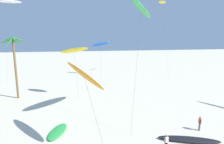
{
  "coord_description": "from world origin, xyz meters",
  "views": [
    {
      "loc": [
        -2.6,
        0.71,
        10.83
      ],
      "look_at": [
        1.54,
        20.93,
        7.0
      ],
      "focal_mm": 30.09,
      "sensor_mm": 36.0,
      "label": 1
    }
  ],
  "objects_px": {
    "flying_kite_4": "(141,8)",
    "flying_kite_5": "(5,1)",
    "person_foreground_walker": "(200,123)",
    "grounded_kite_0": "(189,139)",
    "flying_kite_3": "(84,75)",
    "flying_kite_6": "(100,44)",
    "grounded_kite_1": "(58,131)",
    "flying_kite_0": "(162,3)",
    "person_mid_field": "(166,142)",
    "flying_kite_1": "(74,50)",
    "palm_tree_1": "(14,48)"
  },
  "relations": [
    {
      "from": "flying_kite_4",
      "to": "grounded_kite_0",
      "type": "height_order",
      "value": "flying_kite_4"
    },
    {
      "from": "flying_kite_3",
      "to": "grounded_kite_1",
      "type": "bearing_deg",
      "value": 135.96
    },
    {
      "from": "grounded_kite_1",
      "to": "flying_kite_1",
      "type": "bearing_deg",
      "value": 80.88
    },
    {
      "from": "palm_tree_1",
      "to": "person_foreground_walker",
      "type": "bearing_deg",
      "value": -35.3
    },
    {
      "from": "flying_kite_3",
      "to": "flying_kite_6",
      "type": "height_order",
      "value": "flying_kite_6"
    },
    {
      "from": "flying_kite_4",
      "to": "person_mid_field",
      "type": "relative_size",
      "value": 9.46
    },
    {
      "from": "flying_kite_1",
      "to": "person_foreground_walker",
      "type": "xyz_separation_m",
      "value": [
        14.13,
        -16.6,
        -7.57
      ]
    },
    {
      "from": "flying_kite_0",
      "to": "person_mid_field",
      "type": "xyz_separation_m",
      "value": [
        -16.32,
        -35.8,
        -19.44
      ]
    },
    {
      "from": "flying_kite_6",
      "to": "person_foreground_walker",
      "type": "xyz_separation_m",
      "value": [
        6.65,
        -35.24,
        -8.01
      ]
    },
    {
      "from": "grounded_kite_0",
      "to": "flying_kite_4",
      "type": "bearing_deg",
      "value": 117.08
    },
    {
      "from": "grounded_kite_0",
      "to": "grounded_kite_1",
      "type": "relative_size",
      "value": 1.48
    },
    {
      "from": "flying_kite_0",
      "to": "flying_kite_1",
      "type": "bearing_deg",
      "value": -146.56
    },
    {
      "from": "flying_kite_0",
      "to": "flying_kite_5",
      "type": "bearing_deg",
      "value": 170.93
    },
    {
      "from": "person_foreground_walker",
      "to": "palm_tree_1",
      "type": "bearing_deg",
      "value": 144.7
    },
    {
      "from": "flying_kite_4",
      "to": "flying_kite_5",
      "type": "bearing_deg",
      "value": 126.39
    },
    {
      "from": "flying_kite_1",
      "to": "flying_kite_3",
      "type": "bearing_deg",
      "value": -87.25
    },
    {
      "from": "flying_kite_3",
      "to": "flying_kite_6",
      "type": "xyz_separation_m",
      "value": [
        6.68,
        35.36,
        1.66
      ]
    },
    {
      "from": "flying_kite_5",
      "to": "person_foreground_walker",
      "type": "distance_m",
      "value": 54.38
    },
    {
      "from": "grounded_kite_1",
      "to": "person_foreground_walker",
      "type": "distance_m",
      "value": 16.6
    },
    {
      "from": "flying_kite_4",
      "to": "flying_kite_0",
      "type": "bearing_deg",
      "value": 59.79
    },
    {
      "from": "grounded_kite_1",
      "to": "grounded_kite_0",
      "type": "bearing_deg",
      "value": -18.72
    },
    {
      "from": "flying_kite_5",
      "to": "flying_kite_6",
      "type": "bearing_deg",
      "value": -9.97
    },
    {
      "from": "palm_tree_1",
      "to": "flying_kite_0",
      "type": "bearing_deg",
      "value": 24.18
    },
    {
      "from": "flying_kite_5",
      "to": "grounded_kite_1",
      "type": "distance_m",
      "value": 44.78
    },
    {
      "from": "palm_tree_1",
      "to": "flying_kite_6",
      "type": "height_order",
      "value": "palm_tree_1"
    },
    {
      "from": "flying_kite_3",
      "to": "flying_kite_5",
      "type": "height_order",
      "value": "flying_kite_5"
    },
    {
      "from": "flying_kite_4",
      "to": "grounded_kite_1",
      "type": "relative_size",
      "value": 3.59
    },
    {
      "from": "flying_kite_6",
      "to": "grounded_kite_1",
      "type": "bearing_deg",
      "value": -106.64
    },
    {
      "from": "flying_kite_6",
      "to": "flying_kite_4",
      "type": "bearing_deg",
      "value": -88.61
    },
    {
      "from": "grounded_kite_0",
      "to": "flying_kite_3",
      "type": "bearing_deg",
      "value": 170.79
    },
    {
      "from": "flying_kite_0",
      "to": "flying_kite_6",
      "type": "height_order",
      "value": "flying_kite_0"
    },
    {
      "from": "flying_kite_1",
      "to": "grounded_kite_0",
      "type": "distance_m",
      "value": 23.3
    },
    {
      "from": "person_foreground_walker",
      "to": "person_mid_field",
      "type": "height_order",
      "value": "person_foreground_walker"
    },
    {
      "from": "palm_tree_1",
      "to": "flying_kite_6",
      "type": "distance_m",
      "value": 25.24
    },
    {
      "from": "flying_kite_4",
      "to": "grounded_kite_1",
      "type": "bearing_deg",
      "value": -170.08
    },
    {
      "from": "flying_kite_0",
      "to": "person_mid_field",
      "type": "relative_size",
      "value": 12.68
    },
    {
      "from": "flying_kite_0",
      "to": "flying_kite_5",
      "type": "height_order",
      "value": "flying_kite_5"
    },
    {
      "from": "flying_kite_6",
      "to": "grounded_kite_0",
      "type": "xyz_separation_m",
      "value": [
        4.06,
        -37.1,
        -8.75
      ]
    },
    {
      "from": "person_foreground_walker",
      "to": "grounded_kite_0",
      "type": "bearing_deg",
      "value": -144.27
    },
    {
      "from": "flying_kite_1",
      "to": "flying_kite_4",
      "type": "bearing_deg",
      "value": -55.52
    },
    {
      "from": "flying_kite_0",
      "to": "flying_kite_6",
      "type": "distance_m",
      "value": 20.77
    },
    {
      "from": "flying_kite_1",
      "to": "person_mid_field",
      "type": "bearing_deg",
      "value": -66.78
    },
    {
      "from": "flying_kite_6",
      "to": "grounded_kite_1",
      "type": "height_order",
      "value": "flying_kite_6"
    },
    {
      "from": "palm_tree_1",
      "to": "flying_kite_6",
      "type": "relative_size",
      "value": 1.01
    },
    {
      "from": "palm_tree_1",
      "to": "flying_kite_4",
      "type": "xyz_separation_m",
      "value": [
        18.43,
        -12.61,
        5.24
      ]
    },
    {
      "from": "flying_kite_5",
      "to": "flying_kite_1",
      "type": "bearing_deg",
      "value": -52.65
    },
    {
      "from": "grounded_kite_1",
      "to": "flying_kite_6",
      "type": "bearing_deg",
      "value": 73.36
    },
    {
      "from": "flying_kite_0",
      "to": "person_foreground_walker",
      "type": "height_order",
      "value": "flying_kite_0"
    },
    {
      "from": "flying_kite_0",
      "to": "flying_kite_6",
      "type": "bearing_deg",
      "value": 172.25
    },
    {
      "from": "flying_kite_6",
      "to": "grounded_kite_1",
      "type": "distance_m",
      "value": 34.99
    }
  ]
}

